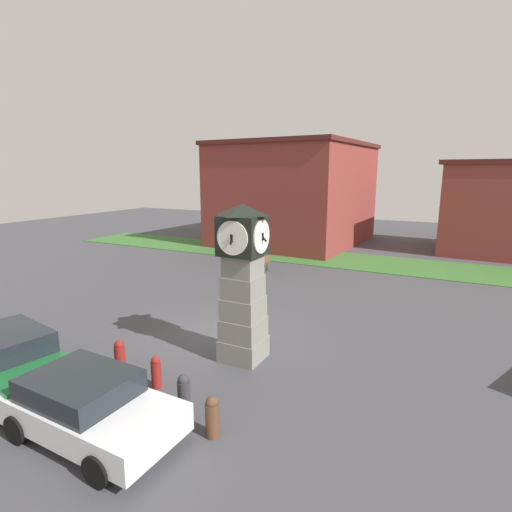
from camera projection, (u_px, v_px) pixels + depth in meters
The scene contains 11 objects.
ground_plane at pixel (221, 334), 14.19m from camera, with size 76.12×76.12×0.00m, color #424247.
clock_tower at pixel (243, 283), 11.87m from camera, with size 1.60×1.47×4.77m.
bollard_near_tower at pixel (120, 356), 11.46m from camera, with size 0.30×0.30×0.96m.
bollard_mid_row at pixel (156, 372), 10.60m from camera, with size 0.27×0.27×0.90m.
bollard_far_row at pixel (184, 393), 9.49m from camera, with size 0.30×0.30×0.99m.
bollard_end_row at pixel (212, 416), 8.63m from camera, with size 0.30×0.30×0.95m.
car_near_tower at pixel (12, 360), 10.54m from camera, with size 4.34×2.59×1.54m.
car_by_building at pixel (89, 405), 8.62m from camera, with size 4.07×2.15×1.39m.
bench at pixel (256, 263), 23.04m from camera, with size 1.49×1.52×0.90m.
warehouse_blue_far at pixel (294, 193), 32.15m from camera, with size 11.17×12.63×7.87m.
grass_verge_far at pixel (367, 262), 25.36m from camera, with size 45.67×4.94×0.04m, color #386B2D.
Camera 1 is at (7.10, -11.32, 5.67)m, focal length 28.00 mm.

